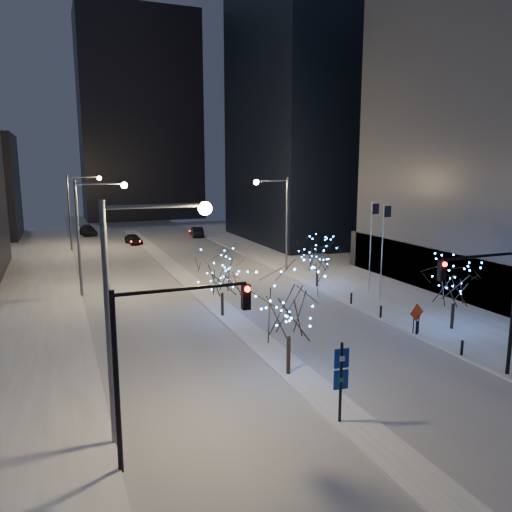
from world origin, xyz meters
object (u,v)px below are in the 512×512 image
street_lamp_w_near (135,288)px  traffic_signal_west (159,345)px  car_far (88,231)px  holiday_tree_plaza_near (455,284)px  holiday_tree_median_far (222,274)px  car_near (133,239)px  street_lamp_w_mid (91,222)px  street_lamp_east (279,212)px  street_lamp_w_far (77,202)px  wayfinding_sign (341,375)px  traffic_signal_east (493,294)px  construction_sign (417,315)px  holiday_tree_median_near (289,305)px  holiday_tree_plaza_far (318,255)px  car_mid (197,232)px

street_lamp_w_near → traffic_signal_west: bearing=-76.0°
car_far → holiday_tree_plaza_near: bearing=-78.8°
car_far → holiday_tree_median_far: bearing=-90.4°
car_near → holiday_tree_plaza_near: holiday_tree_plaza_near is taller
street_lamp_w_mid → holiday_tree_median_far: street_lamp_w_mid is taller
traffic_signal_west → street_lamp_east: bearing=58.3°
street_lamp_w_near → street_lamp_w_far: same height
street_lamp_east → holiday_tree_median_far: street_lamp_east is taller
street_lamp_w_far → wayfinding_sign: bearing=-80.9°
car_near → traffic_signal_east: bearing=-87.8°
holiday_tree_plaza_near → street_lamp_w_far: bearing=116.8°
traffic_signal_west → car_near: size_ratio=1.63×
street_lamp_w_mid → construction_sign: street_lamp_w_mid is taller
car_far → holiday_tree_median_far: size_ratio=1.07×
car_far → construction_sign: (17.30, -58.87, 0.61)m
street_lamp_w_near → holiday_tree_median_far: bearing=60.5°
street_lamp_w_far → holiday_tree_plaza_near: (22.19, -43.92, -3.18)m
street_lamp_w_near → holiday_tree_median_near: bearing=22.3°
traffic_signal_west → holiday_tree_median_near: 9.67m
car_far → street_lamp_w_far: bearing=-105.1°
car_near → holiday_tree_plaza_far: bearing=-78.7°
construction_sign → car_far: bearing=98.1°
street_lamp_w_mid → traffic_signal_west: bearing=-88.9°
traffic_signal_east → car_near: 55.26m
car_far → street_lamp_w_mid: bearing=-100.5°
car_far → holiday_tree_plaza_far: (17.50, -44.78, 2.32)m
construction_sign → car_near: bearing=95.8°
street_lamp_w_near → street_lamp_w_far: (0.00, 50.00, 0.00)m
street_lamp_w_near → holiday_tree_plaza_near: 23.23m
traffic_signal_west → holiday_tree_median_far: 18.75m
street_lamp_east → holiday_tree_plaza_far: (0.42, -7.69, -3.36)m
street_lamp_east → construction_sign: 22.36m
holiday_tree_median_far → holiday_tree_plaza_near: bearing=-32.7°
holiday_tree_plaza_far → car_near: bearing=110.1°
traffic_signal_west → car_mid: 61.89m
car_near → holiday_tree_median_far: 38.29m
wayfinding_sign → street_lamp_east: bearing=76.5°
street_lamp_east → car_mid: (-1.08, 29.24, -5.66)m
holiday_tree_plaza_far → traffic_signal_east: bearing=-94.2°
traffic_signal_east → holiday_tree_plaza_far: size_ratio=1.46×
car_mid → holiday_tree_plaza_far: size_ratio=1.00×
street_lamp_w_near → street_lamp_w_far: bearing=90.0°
car_near → holiday_tree_median_far: size_ratio=0.87×
street_lamp_w_near → car_mid: 60.26m
traffic_signal_east → construction_sign: bearing=79.3°
traffic_signal_east → holiday_tree_plaza_near: size_ratio=1.44×
street_lamp_w_mid → car_mid: street_lamp_w_mid is taller
street_lamp_w_near → holiday_tree_median_near: size_ratio=1.66×
wayfinding_sign → street_lamp_w_far: bearing=105.2°
car_near → wayfinding_sign: 55.17m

